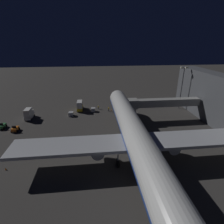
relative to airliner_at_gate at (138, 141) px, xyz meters
name	(u,v)px	position (x,y,z in m)	size (l,w,h in m)	color
ground_plane	(130,146)	(0.00, -7.52, -5.84)	(320.00, 320.00, 0.00)	#383533
airliner_at_gate	(138,141)	(0.00, 0.00, 0.00)	(53.44, 68.65, 18.95)	silver
jet_bridge	(159,103)	(-13.23, -23.75, 0.08)	(24.99, 3.40, 7.46)	#9E9E99
apron_floodlight_mast	(182,85)	(-25.50, -32.92, 3.89)	(2.90, 0.50, 16.62)	#59595E
ops_van	(80,106)	(14.44, -35.15, -3.90)	(2.36, 5.92, 3.89)	yellow
baggage_tug_spare	(15,129)	(33.07, -19.33, -5.06)	(1.86, 2.45, 1.95)	orange
baggage_tug_lead	(2,126)	(37.88, -21.82, -5.06)	(1.86, 2.76, 1.95)	#287038
cargo_truck_aft	(29,114)	(31.73, -28.61, -3.92)	(2.36, 5.20, 3.85)	silver
baggage_container_near_belt	(71,114)	(17.40, -29.57, -5.09)	(1.65, 1.87, 1.50)	#B7BABF
baggage_container_mid_row	(93,110)	(9.27, -33.11, -5.10)	(1.55, 1.61, 1.47)	#B7BABF
ground_crew_under_port_wing	(109,109)	(3.24, -32.73, -4.85)	(0.40, 0.40, 1.79)	black
ground_crew_by_tug	(98,107)	(7.19, -35.44, -4.92)	(0.40, 0.40, 1.67)	black
traffic_cone_nose_port	(122,110)	(-2.20, -33.05, -5.56)	(0.36, 0.36, 0.55)	orange
traffic_cone_nose_starboard	(111,110)	(2.20, -33.05, -5.56)	(0.36, 0.36, 0.55)	orange
traffic_cone_wingtip_svc_side	(6,169)	(28.22, -1.14, -5.56)	(0.36, 0.36, 0.55)	orange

